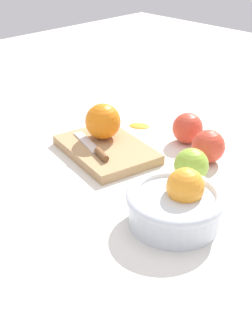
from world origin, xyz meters
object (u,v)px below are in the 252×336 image
(cutting_board, at_px, (106,150))
(knife, at_px, (95,149))
(orange_on_board, at_px, (103,121))
(apple_front_left, at_px, (208,146))
(apple_front_right, at_px, (188,128))
(apple_mid_left, at_px, (191,165))
(bowl, at_px, (176,204))

(cutting_board, xyz_separation_m, knife, (-0.00, 0.03, 0.02))
(cutting_board, relative_size, knife, 1.42)
(orange_on_board, height_order, apple_front_left, orange_on_board)
(apple_front_right, bearing_deg, apple_mid_left, 131.00)
(orange_on_board, height_order, knife, orange_on_board)
(bowl, xyz_separation_m, apple_front_right, (0.18, -0.26, -0.00))
(bowl, bearing_deg, orange_on_board, -19.55)
(apple_front_right, distance_m, apple_front_left, 0.10)
(bowl, height_order, apple_front_left, bowl)
(bowl, xyz_separation_m, apple_front_left, (0.09, -0.21, -0.00))
(apple_mid_left, bearing_deg, bowl, 118.03)
(cutting_board, relative_size, apple_front_left, 3.10)
(cutting_board, bearing_deg, apple_front_right, -116.65)
(bowl, distance_m, cutting_board, 0.28)
(orange_on_board, distance_m, apple_front_right, 0.19)
(knife, xyz_separation_m, apple_front_left, (-0.17, -0.16, 0.01))
(orange_on_board, xyz_separation_m, knife, (-0.04, 0.06, -0.03))
(bowl, bearing_deg, apple_front_left, -66.84)
(apple_front_left, bearing_deg, apple_front_right, -25.28)
(apple_front_right, xyz_separation_m, apple_front_left, (-0.09, 0.04, 0.00))
(bowl, xyz_separation_m, knife, (0.26, -0.05, -0.01))
(bowl, bearing_deg, knife, -10.81)
(orange_on_board, distance_m, apple_mid_left, 0.24)
(apple_mid_left, bearing_deg, knife, 21.25)
(knife, bearing_deg, apple_front_left, -136.23)
(apple_front_left, bearing_deg, knife, 43.77)
(bowl, relative_size, orange_on_board, 2.09)
(apple_front_left, bearing_deg, apple_mid_left, 105.53)
(knife, height_order, apple_front_right, apple_front_right)
(bowl, height_order, orange_on_board, orange_on_board)
(apple_front_left, relative_size, apple_mid_left, 1.03)
(cutting_board, height_order, apple_front_right, apple_front_right)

